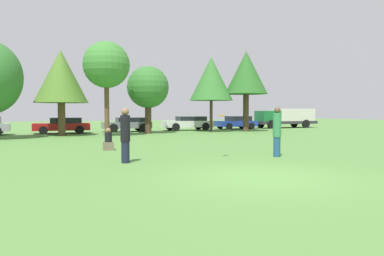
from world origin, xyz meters
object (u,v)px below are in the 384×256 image
at_px(bystander_sitting, 108,141).
at_px(tree_2, 61,77).
at_px(parked_car_blue, 236,122).
at_px(tree_4, 148,88).
at_px(tree_6, 246,73).
at_px(tree_5, 211,79).
at_px(person_catcher, 277,131).
at_px(parked_car_grey, 127,124).
at_px(delivery_truck_green, 286,117).
at_px(person_thrower, 125,134).
at_px(parked_car_red, 62,125).
at_px(tree_3, 106,65).
at_px(parked_car_white, 188,123).
at_px(frisbee, 221,115).

relative_size(bystander_sitting, tree_2, 0.16).
bearing_deg(parked_car_blue, tree_2, 14.45).
distance_m(tree_4, tree_6, 8.70).
relative_size(tree_5, parked_car_blue, 1.58).
xyz_separation_m(person_catcher, parked_car_grey, (-0.73, 19.08, -0.31)).
distance_m(person_catcher, delivery_truck_green, 25.28).
height_order(tree_5, parked_car_grey, tree_5).
distance_m(tree_6, parked_car_blue, 6.01).
height_order(person_thrower, parked_car_red, person_thrower).
xyz_separation_m(tree_3, parked_car_red, (-2.44, 4.86, -4.17)).
distance_m(tree_5, parked_car_white, 4.77).
xyz_separation_m(tree_5, parked_car_blue, (4.39, 3.12, -3.78)).
relative_size(tree_2, delivery_truck_green, 0.87).
bearing_deg(parked_car_blue, person_catcher, 65.06).
height_order(person_thrower, tree_2, tree_2).
distance_m(bystander_sitting, tree_3, 10.09).
distance_m(frisbee, delivery_truck_green, 26.30).
bearing_deg(frisbee, tree_2, 104.94).
bearing_deg(person_catcher, bystander_sitting, -35.82).
xyz_separation_m(person_thrower, parked_car_red, (-0.35, 17.99, -0.30)).
relative_size(frisbee, parked_car_red, 0.06).
height_order(person_catcher, frisbee, person_catcher).
distance_m(tree_5, parked_car_red, 12.50).
bearing_deg(tree_3, tree_5, 14.46).
bearing_deg(person_catcher, delivery_truck_green, -122.09).
height_order(person_thrower, parked_car_white, person_thrower).
bearing_deg(bystander_sitting, delivery_truck_green, 34.05).
height_order(tree_3, parked_car_blue, tree_3).
relative_size(tree_4, parked_car_grey, 1.27).
relative_size(tree_6, parked_car_white, 1.47).
relative_size(frisbee, tree_3, 0.04).
bearing_deg(tree_4, tree_2, 179.44).
distance_m(frisbee, tree_6, 18.70).
bearing_deg(parked_car_red, delivery_truck_green, -175.54).
xyz_separation_m(tree_2, tree_6, (14.87, -0.52, 0.84)).
xyz_separation_m(person_catcher, delivery_truck_green, (16.15, 19.45, 0.18)).
distance_m(parked_car_red, parked_car_blue, 16.05).
bearing_deg(tree_6, tree_4, 176.96).
bearing_deg(parked_car_white, person_thrower, 62.90).
bearing_deg(person_catcher, tree_5, -101.79).
bearing_deg(person_thrower, parked_car_grey, 82.80).
bearing_deg(parked_car_red, parked_car_white, -175.54).
xyz_separation_m(person_thrower, delivery_truck_green, (21.73, 18.70, 0.20)).
xyz_separation_m(bystander_sitting, parked_car_white, (10.15, 14.11, 0.28)).
height_order(parked_car_red, parked_car_grey, parked_car_red).
relative_size(frisbee, tree_2, 0.04).
distance_m(tree_3, parked_car_red, 6.85).
distance_m(tree_3, tree_6, 12.24).
height_order(person_thrower, parked_car_grey, person_thrower).
bearing_deg(parked_car_blue, person_thrower, 52.51).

